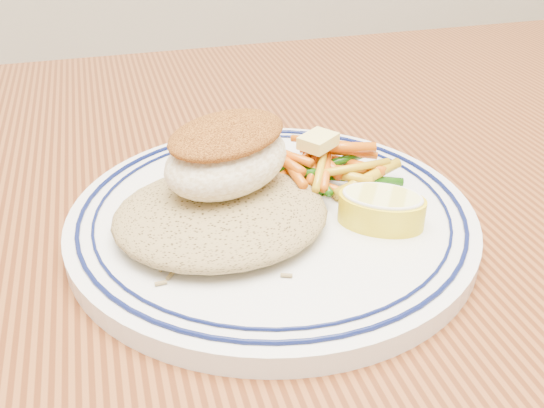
% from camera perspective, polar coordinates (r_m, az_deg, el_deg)
% --- Properties ---
extents(dining_table, '(1.50, 0.90, 0.75)m').
position_cam_1_polar(dining_table, '(0.50, 5.89, -11.25)').
color(dining_table, '#542710').
rests_on(dining_table, ground).
extents(plate, '(0.28, 0.28, 0.02)m').
position_cam_1_polar(plate, '(0.42, -0.00, -1.22)').
color(plate, silver).
rests_on(plate, dining_table).
extents(rice_pilaf, '(0.14, 0.12, 0.03)m').
position_cam_1_polar(rice_pilaf, '(0.40, -4.84, -0.58)').
color(rice_pilaf, olive).
rests_on(rice_pilaf, plate).
extents(fish_fillet, '(0.11, 0.11, 0.05)m').
position_cam_1_polar(fish_fillet, '(0.40, -4.25, 4.75)').
color(fish_fillet, '#FAF0CE').
rests_on(fish_fillet, rice_pilaf).
extents(vegetable_pile, '(0.11, 0.10, 0.03)m').
position_cam_1_polar(vegetable_pile, '(0.45, 4.51, 3.75)').
color(vegetable_pile, '#184F09').
rests_on(vegetable_pile, plate).
extents(butter_pat, '(0.03, 0.03, 0.01)m').
position_cam_1_polar(butter_pat, '(0.44, 4.36, 5.93)').
color(butter_pat, '#FBEC7B').
rests_on(butter_pat, vegetable_pile).
extents(lemon_wedge, '(0.07, 0.07, 0.02)m').
position_cam_1_polar(lemon_wedge, '(0.41, 10.27, -0.33)').
color(lemon_wedge, yellow).
rests_on(lemon_wedge, plate).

